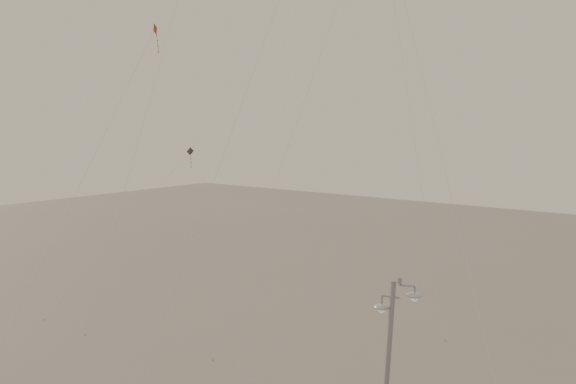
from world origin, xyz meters
The scene contains 5 objects.
kite_1 centered at (-2.01, 10.28, 21.48)m, with size 1.43×14.74×28.76m.
kite_3 centered at (-7.50, 1.85, 14.27)m, with size 3.22×10.17×19.95m.
kite_4 centered at (7.35, 9.28, 18.45)m, with size 12.03×12.27×24.34m.
kite_5 centered at (1.82, 18.63, 20.94)m, with size 6.51×2.92×27.66m.
kite_6 centered at (-14.39, 10.74, 9.08)m, with size 5.03×10.46×12.32m.
Camera 1 is at (19.90, -17.63, 14.01)m, focal length 35.00 mm.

